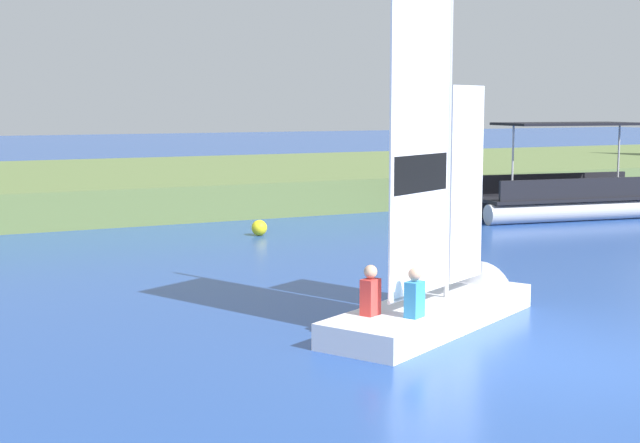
# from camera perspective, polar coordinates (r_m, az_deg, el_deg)

# --- Properties ---
(ground_plane) EXTENTS (200.00, 200.00, 0.00)m
(ground_plane) POSITION_cam_1_polar(r_m,az_deg,el_deg) (12.85, 14.80, -8.75)
(ground_plane) COLOR #234793
(shore_bank) EXTENTS (80.00, 15.29, 1.09)m
(shore_bank) POSITION_cam_1_polar(r_m,az_deg,el_deg) (34.59, -13.05, 2.16)
(shore_bank) COLOR #5B703D
(shore_bank) RESTS_ON ground
(wooden_dock) EXTENTS (1.52, 4.14, 0.50)m
(wooden_dock) POSITION_cam_1_polar(r_m,az_deg,el_deg) (30.72, 10.42, 1.06)
(wooden_dock) COLOR brown
(wooden_dock) RESTS_ON ground
(sailboat) EXTENTS (5.15, 3.49, 6.62)m
(sailboat) POSITION_cam_1_polar(r_m,az_deg,el_deg) (15.41, 8.41, -4.23)
(sailboat) COLOR white
(sailboat) RESTS_ON ground
(pontoon_boat) EXTENTS (6.55, 3.12, 2.94)m
(pontoon_boat) POSITION_cam_1_polar(r_m,az_deg,el_deg) (29.55, 14.90, 1.54)
(pontoon_boat) COLOR #B2B2B7
(pontoon_boat) RESTS_ON ground
(channel_buoy) EXTENTS (0.42, 0.42, 0.42)m
(channel_buoy) POSITION_cam_1_polar(r_m,az_deg,el_deg) (24.76, -3.76, -0.39)
(channel_buoy) COLOR yellow
(channel_buoy) RESTS_ON ground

